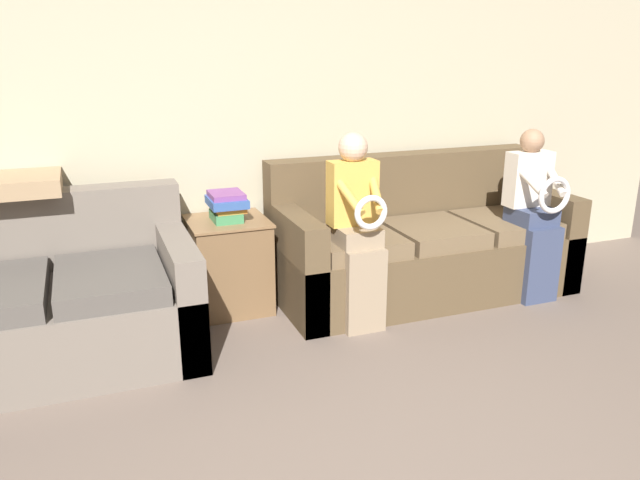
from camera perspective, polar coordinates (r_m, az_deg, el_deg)
wall_back at (r=4.29m, az=-8.59°, el=11.41°), size 7.53×0.06×2.55m
couch_main at (r=4.51m, az=9.19°, el=-0.53°), size 2.10×0.87×0.96m
couch_side at (r=3.82m, az=-23.06°, el=-5.45°), size 1.53×0.99×0.89m
child_left_seated at (r=3.82m, az=3.45°, el=1.54°), size 0.30×0.38×1.21m
child_right_seated at (r=4.52m, az=19.02°, el=2.74°), size 0.32×0.37×1.17m
side_shelf at (r=4.19m, az=-8.30°, el=-2.14°), size 0.51×0.50×0.62m
book_stack at (r=4.08m, az=-8.52°, el=3.16°), size 0.23×0.29×0.18m
throw_pillow at (r=3.99m, az=-25.84°, el=4.62°), size 0.46×0.46×0.10m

